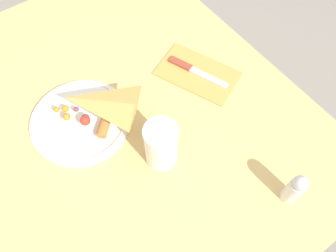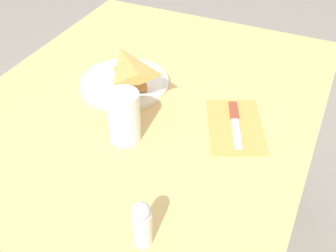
{
  "view_description": "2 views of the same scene",
  "coord_description": "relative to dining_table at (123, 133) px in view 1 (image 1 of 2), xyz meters",
  "views": [
    {
      "loc": [
        0.42,
        -0.15,
        1.39
      ],
      "look_at": [
        0.13,
        0.06,
        0.76
      ],
      "focal_mm": 35.0,
      "sensor_mm": 36.0,
      "label": 1
    },
    {
      "loc": [
        0.78,
        0.41,
        1.33
      ],
      "look_at": [
        0.12,
        0.11,
        0.74
      ],
      "focal_mm": 45.0,
      "sensor_mm": 36.0,
      "label": 2
    }
  ],
  "objects": [
    {
      "name": "milk_glass",
      "position": [
        0.16,
        0.02,
        0.16
      ],
      "size": [
        0.07,
        0.07,
        0.12
      ],
      "color": "white",
      "rests_on": "dining_table"
    },
    {
      "name": "plate_pizza",
      "position": [
        -0.03,
        -0.09,
        0.12
      ],
      "size": [
        0.24,
        0.24,
        0.05
      ],
      "color": "white",
      "rests_on": "dining_table"
    },
    {
      "name": "napkin_folded",
      "position": [
        0.02,
        0.24,
        0.1
      ],
      "size": [
        0.24,
        0.2,
        0.0
      ],
      "rotation": [
        0.0,
        0.0,
        0.41
      ],
      "color": "#E59E4C",
      "rests_on": "dining_table"
    },
    {
      "name": "ground_plane",
      "position": [
        0.0,
        0.0,
        -0.6
      ],
      "size": [
        6.0,
        6.0,
        0.0
      ],
      "primitive_type": "plane",
      "color": "gray"
    },
    {
      "name": "dining_table",
      "position": [
        0.0,
        0.0,
        0.0
      ],
      "size": [
        1.03,
        0.84,
        0.71
      ],
      "color": "#DBB770",
      "rests_on": "ground_plane"
    },
    {
      "name": "butter_knife",
      "position": [
        0.01,
        0.23,
        0.11
      ],
      "size": [
        0.17,
        0.08,
        0.01
      ],
      "rotation": [
        0.0,
        0.0,
        0.39
      ],
      "color": "#99422D",
      "rests_on": "napkin_folded"
    },
    {
      "name": "salt_shaker",
      "position": [
        0.39,
        0.18,
        0.15
      ],
      "size": [
        0.03,
        0.03,
        0.1
      ],
      "color": "silver",
      "rests_on": "dining_table"
    }
  ]
}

